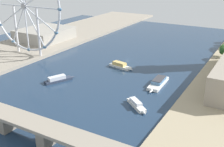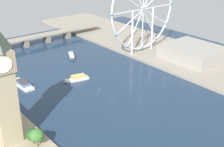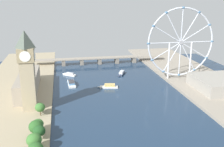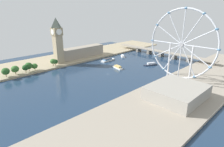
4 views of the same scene
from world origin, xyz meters
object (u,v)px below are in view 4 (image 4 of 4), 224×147
parliament_block (82,52)px  clock_tower (57,40)px  riverside_hall (177,92)px  tour_boat_1 (123,56)px  tour_boat_0 (108,60)px  river_bridge (161,53)px  ferris_wheel (182,45)px  tour_boat_2 (151,64)px  tour_boat_3 (117,67)px

parliament_block → clock_tower: bearing=-82.3°
riverside_hall → tour_boat_1: 207.37m
parliament_block → tour_boat_0: 59.19m
river_bridge → riverside_hall: bearing=-53.4°
ferris_wheel → parliament_block: bearing=-174.7°
tour_boat_2 → clock_tower: bearing=-21.5°
tour_boat_0 → tour_boat_2: bearing=-67.9°
parliament_block → tour_boat_0: parliament_block is taller
parliament_block → tour_boat_3: size_ratio=3.56×
clock_tower → ferris_wheel: ferris_wheel is taller
riverside_hall → river_bridge: bearing=126.6°
clock_tower → river_bridge: 216.36m
parliament_block → riverside_hall: parliament_block is taller
clock_tower → tour_boat_2: (121.99, 116.09, -43.17)m
river_bridge → tour_boat_3: size_ratio=8.27×
riverside_hall → river_bridge: riverside_hall is taller
ferris_wheel → riverside_hall: 74.64m
clock_tower → river_bridge: bearing=62.4°
parliament_block → tour_boat_1: 86.41m
tour_boat_0 → tour_boat_3: size_ratio=1.32×
ferris_wheel → riverside_hall: size_ratio=1.57×
tour_boat_2 → tour_boat_3: size_ratio=0.99×
clock_tower → tour_boat_1: size_ratio=3.80×
river_bridge → tour_boat_3: 130.10m
ferris_wheel → tour_boat_2: bearing=151.5°
parliament_block → ferris_wheel: ferris_wheel is taller
tour_boat_3 → parliament_block: bearing=12.4°
clock_tower → tour_boat_1: 139.57m
ferris_wheel → tour_boat_1: (-151.99, 49.31, -51.05)m
clock_tower → tour_boat_2: clock_tower is taller
river_bridge → tour_boat_2: 76.81m
river_bridge → tour_boat_0: river_bridge is taller
riverside_hall → tour_boat_2: (-101.24, 95.14, -8.17)m
river_bridge → tour_boat_0: (-53.35, -108.11, -6.14)m
parliament_block → tour_boat_1: bearing=52.8°
ferris_wheel → river_bridge: bearing=130.7°
clock_tower → tour_boat_0: clock_tower is taller
parliament_block → tour_boat_0: (52.93, 23.99, -11.19)m
tour_boat_0 → tour_boat_2: 84.40m
ferris_wheel → tour_boat_3: (-103.47, -16.64, -50.79)m
clock_tower → tour_boat_2: 173.85m
tour_boat_3 → river_bridge: bearing=-81.6°
ferris_wheel → tour_boat_2: ferris_wheel is taller
tour_boat_3 → tour_boat_0: bearing=-13.6°
parliament_block → tour_boat_2: parliament_block is taller
parliament_block → riverside_hall: size_ratio=1.56×
parliament_block → tour_boat_3: 100.94m
clock_tower → tour_boat_1: clock_tower is taller
tour_boat_0 → clock_tower: bearing=148.2°
tour_boat_3 → ferris_wheel: bearing=-159.8°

